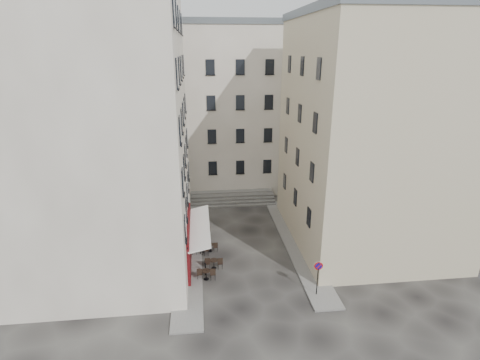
{
  "coord_description": "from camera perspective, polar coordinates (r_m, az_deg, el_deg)",
  "views": [
    {
      "loc": [
        -3.37,
        -24.83,
        15.68
      ],
      "look_at": [
        -0.14,
        4.0,
        5.53
      ],
      "focal_mm": 28.0,
      "sensor_mm": 36.0,
      "label": 1
    }
  ],
  "objects": [
    {
      "name": "ground",
      "position": [
        29.56,
        1.16,
        -12.76
      ],
      "size": [
        90.0,
        90.0,
        0.0
      ],
      "primitive_type": "plane",
      "color": "black",
      "rests_on": "ground"
    },
    {
      "name": "bistro_table_e",
      "position": [
        33.65,
        -5.64,
        -7.7
      ],
      "size": [
        1.29,
        0.6,
        0.91
      ],
      "color": "black",
      "rests_on": "ground"
    },
    {
      "name": "bollard_far",
      "position": [
        34.35,
        -5.58,
        -6.99
      ],
      "size": [
        0.12,
        0.12,
        0.98
      ],
      "color": "black",
      "rests_on": "ground"
    },
    {
      "name": "no_parking_sign",
      "position": [
        25.82,
        11.81,
        -13.57
      ],
      "size": [
        0.59,
        0.11,
        2.6
      ],
      "rotation": [
        0.0,
        0.0,
        -0.09
      ],
      "color": "black",
      "rests_on": "ground"
    },
    {
      "name": "sidewalk_right",
      "position": [
        32.87,
        8.37,
        -9.31
      ],
      "size": [
        2.0,
        18.0,
        0.12
      ],
      "primitive_type": "cube",
      "color": "slate",
      "rests_on": "ground"
    },
    {
      "name": "bollard_mid",
      "position": [
        31.25,
        -5.45,
        -9.82
      ],
      "size": [
        0.12,
        0.12,
        0.98
      ],
      "color": "black",
      "rests_on": "ground"
    },
    {
      "name": "pedestrian",
      "position": [
        32.14,
        -5.43,
        -8.3
      ],
      "size": [
        0.62,
        0.41,
        1.69
      ],
      "primitive_type": "imported",
      "rotation": [
        0.0,
        0.0,
        3.12
      ],
      "color": "black",
      "rests_on": "ground"
    },
    {
      "name": "stone_steps",
      "position": [
        40.54,
        -1.16,
        -2.86
      ],
      "size": [
        9.0,
        3.15,
        0.8
      ],
      "color": "#575553",
      "rests_on": "ground"
    },
    {
      "name": "cafe_storefront",
      "position": [
        29.3,
        -7.58,
        -9.0
      ],
      "size": [
        1.74,
        7.3,
        3.5
      ],
      "color": "#42090F",
      "rests_on": "ground"
    },
    {
      "name": "bistro_table_b",
      "position": [
        28.9,
        -4.01,
        -12.49
      ],
      "size": [
        1.34,
        0.63,
        0.94
      ],
      "color": "black",
      "rests_on": "ground"
    },
    {
      "name": "building_right",
      "position": [
        32.18,
        19.43,
        6.77
      ],
      "size": [
        12.2,
        14.2,
        18.6
      ],
      "color": "#C2B490",
      "rests_on": "ground"
    },
    {
      "name": "bistro_table_d",
      "position": [
        31.13,
        -4.54,
        -10.11
      ],
      "size": [
        1.2,
        0.56,
        0.85
      ],
      "color": "black",
      "rests_on": "ground"
    },
    {
      "name": "building_back",
      "position": [
        44.35,
        -3.33,
        11.0
      ],
      "size": [
        18.2,
        10.2,
        18.6
      ],
      "color": "#C0B4A4",
      "rests_on": "ground"
    },
    {
      "name": "building_left",
      "position": [
        29.22,
        -20.58,
        7.48
      ],
      "size": [
        12.2,
        16.2,
        20.6
      ],
      "color": "#C0B4A4",
      "rests_on": "ground"
    },
    {
      "name": "bistro_table_c",
      "position": [
        30.67,
        -6.08,
        -10.54
      ],
      "size": [
        1.34,
        0.63,
        0.94
      ],
      "color": "black",
      "rests_on": "ground"
    },
    {
      "name": "bollard_near",
      "position": [
        28.24,
        -5.29,
        -13.26
      ],
      "size": [
        0.12,
        0.12,
        0.98
      ],
      "color": "black",
      "rests_on": "ground"
    },
    {
      "name": "sidewalk_left",
      "position": [
        32.81,
        -7.69,
        -9.34
      ],
      "size": [
        2.0,
        22.0,
        0.12
      ],
      "primitive_type": "cube",
      "color": "slate",
      "rests_on": "ground"
    },
    {
      "name": "bistro_table_a",
      "position": [
        27.74,
        -5.17,
        -14.03
      ],
      "size": [
        1.34,
        0.63,
        0.94
      ],
      "color": "black",
      "rests_on": "ground"
    }
  ]
}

